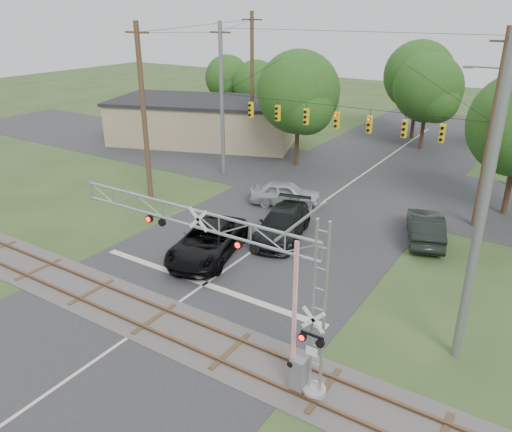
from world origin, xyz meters
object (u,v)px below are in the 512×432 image
Objects in this scene: traffic_signal_span at (349,118)px; sedan_silver at (286,193)px; crossing_gantry at (236,266)px; pickup_black at (208,242)px; streetlight at (488,128)px; commercial_building at (205,121)px; car_dark at (282,224)px.

sedan_silver is (-2.85, -3.20, -4.87)m from traffic_signal_span.
pickup_black is (-6.30, 6.28, -3.27)m from crossing_gantry.
pickup_black is 20.01m from streetlight.
pickup_black is 0.31× the size of commercial_building.
crossing_gantry reaches higher than sedan_silver.
sedan_silver is at bearing 103.58° from car_dark.
car_dark is at bearing -123.87° from streetlight.
sedan_silver is (-0.27, 8.87, -0.04)m from pickup_black.
commercial_building is 26.35m from streetlight.
crossing_gantry is 18.79m from traffic_signal_span.
pickup_black reaches higher than car_dark.
crossing_gantry reaches higher than pickup_black.
crossing_gantry reaches higher than commercial_building.
traffic_signal_span reaches higher than car_dark.
sedan_silver is (-6.57, 15.16, -3.32)m from crossing_gantry.
pickup_black is at bearing -130.78° from car_dark.
crossing_gantry is at bearing -59.96° from pickup_black.
traffic_signal_span reaches higher than crossing_gantry.
crossing_gantry is 9.48m from pickup_black.
car_dark is 23.50m from commercial_building.
pickup_black is at bearing -71.13° from commercial_building.
car_dark is at bearing 111.58° from crossing_gantry.
traffic_signal_span reaches higher than commercial_building.
crossing_gantry is 1.77× the size of pickup_black.
sedan_silver is at bearing -144.28° from streetlight.
streetlight is (10.42, 16.56, 4.22)m from pickup_black.
crossing_gantry is 11.77m from car_dark.
traffic_signal_span is 6.48m from sedan_silver.
car_dark is (2.15, 4.23, -0.01)m from pickup_black.
commercial_building is at bearing 32.49° from sedan_silver.
pickup_black is 25.07m from commercial_building.
streetlight reaches higher than commercial_building.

